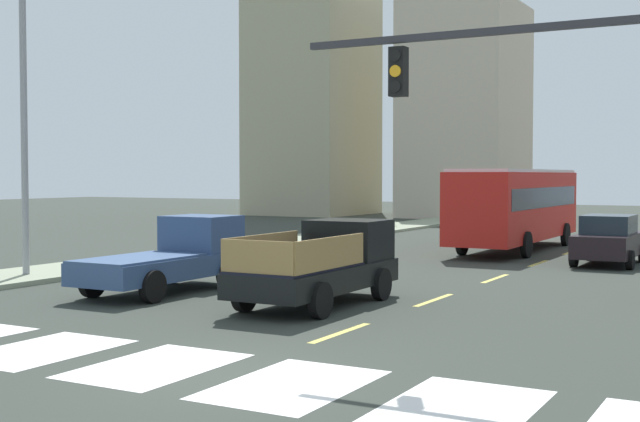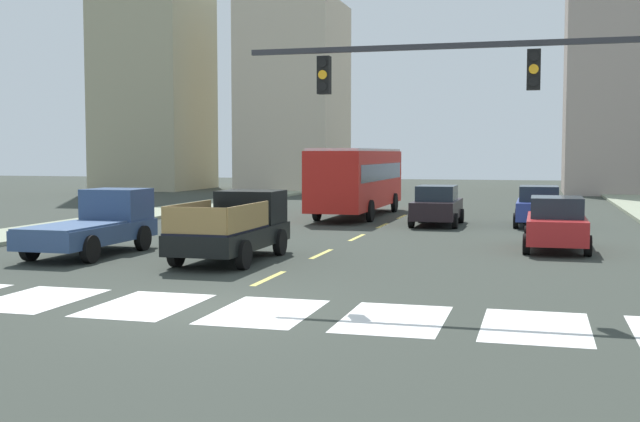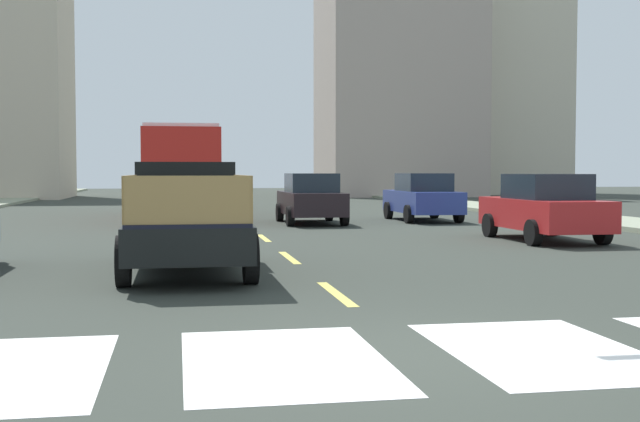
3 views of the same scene
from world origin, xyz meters
name	(u,v)px [view 2 (image 2 of 3)]	position (x,y,z in m)	size (l,w,h in m)	color
ground_plane	(204,308)	(0.00, 0.00, 0.00)	(160.00, 160.00, 0.00)	#30362F
sidewalk_left	(113,219)	(-12.34, 18.00, 0.07)	(3.11, 110.00, 0.15)	gray
crosswalk_stripe_2	(37,299)	(-3.86, 0.00, 0.00)	(1.90, 2.93, 0.01)	white
crosswalk_stripe_3	(146,305)	(-1.29, 0.00, 0.00)	(1.90, 2.93, 0.01)	white
crosswalk_stripe_4	(265,312)	(1.29, 0.00, 0.00)	(1.90, 2.93, 0.01)	white
crosswalk_stripe_5	(394,319)	(3.86, 0.00, 0.00)	(1.90, 2.93, 0.01)	white
crosswalk_stripe_6	(536,327)	(6.43, 0.00, 0.00)	(1.90, 2.93, 0.01)	white
lane_dash_0	(269,278)	(0.00, 4.00, 0.00)	(0.16, 2.40, 0.01)	#D4C454
lane_dash_1	(321,254)	(0.00, 9.00, 0.00)	(0.16, 2.40, 0.01)	#D4C454
lane_dash_2	(357,237)	(0.00, 14.00, 0.00)	(0.16, 2.40, 0.01)	#D4C454
lane_dash_3	(382,226)	(0.00, 19.00, 0.00)	(0.16, 2.40, 0.01)	#D4C454
lane_dash_4	(402,217)	(0.00, 24.00, 0.00)	(0.16, 2.40, 0.01)	#D4C454
lane_dash_5	(417,210)	(0.00, 29.00, 0.00)	(0.16, 2.40, 0.01)	#D4C454
lane_dash_6	(429,204)	(0.00, 34.00, 0.00)	(0.16, 2.40, 0.01)	#D4C454
lane_dash_7	(439,199)	(0.00, 39.00, 0.00)	(0.16, 2.40, 0.01)	#D4C454
pickup_stakebed	(236,227)	(-2.12, 7.24, 0.94)	(2.18, 5.20, 1.96)	black
pickup_dark	(98,224)	(-6.73, 7.30, 0.92)	(2.18, 5.20, 1.96)	#304975
city_bus	(358,177)	(-2.13, 23.65, 1.95)	(2.72, 10.80, 3.32)	red
sedan_far	(539,206)	(6.46, 20.58, 0.86)	(2.02, 4.40, 1.72)	navy
sedan_near_right	(556,224)	(7.01, 11.91, 0.86)	(2.02, 4.40, 1.72)	red
sedan_near_left	(437,205)	(2.23, 19.78, 0.86)	(2.02, 4.40, 1.72)	black
traffic_signal_gantry	(599,96)	(7.58, 2.75, 4.29)	(11.42, 0.27, 6.00)	#2D2D33
block_mid_left	(153,3)	(-25.49, 48.22, 15.88)	(7.89, 9.06, 31.76)	tan
block_mid_right	(294,97)	(-13.41, 49.69, 7.80)	(7.73, 8.79, 15.60)	beige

